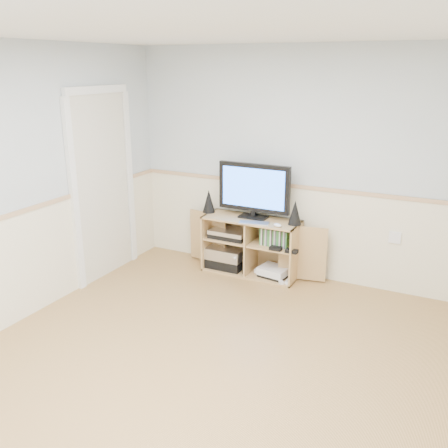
{
  "coord_description": "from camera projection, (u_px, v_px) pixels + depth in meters",
  "views": [
    {
      "loc": [
        1.6,
        -2.86,
        2.29
      ],
      "look_at": [
        -0.44,
        1.2,
        0.83
      ],
      "focal_mm": 40.0,
      "sensor_mm": 36.0,
      "label": 1
    }
  ],
  "objects": [
    {
      "name": "av_components",
      "position": [
        228.0,
        251.0,
        5.8
      ],
      "size": [
        0.52,
        0.32,
        0.47
      ],
      "color": "black",
      "rests_on": "media_cabinet"
    },
    {
      "name": "game_consoles",
      "position": [
        273.0,
        272.0,
        5.59
      ],
      "size": [
        0.46,
        0.3,
        0.11
      ],
      "color": "white",
      "rests_on": "media_cabinet"
    },
    {
      "name": "media_cabinet",
      "position": [
        253.0,
        244.0,
        5.69
      ],
      "size": [
        1.7,
        0.41,
        0.65
      ],
      "color": "tan",
      "rests_on": "floor"
    },
    {
      "name": "mouse",
      "position": [
        278.0,
        225.0,
        5.27
      ],
      "size": [
        0.11,
        0.1,
        0.04
      ],
      "primitive_type": "ellipsoid",
      "rotation": [
        0.0,
        0.0,
        -0.38
      ],
      "color": "white",
      "rests_on": "media_cabinet"
    },
    {
      "name": "game_cases",
      "position": [
        275.0,
        237.0,
        5.46
      ],
      "size": [
        0.32,
        0.13,
        0.19
      ],
      "primitive_type": "cube",
      "color": "#3F8C3F",
      "rests_on": "media_cabinet"
    },
    {
      "name": "speaker_left",
      "position": [
        209.0,
        201.0,
        5.76
      ],
      "size": [
        0.14,
        0.14,
        0.26
      ],
      "primitive_type": "cone",
      "color": "black",
      "rests_on": "media_cabinet"
    },
    {
      "name": "wall_outlet",
      "position": [
        395.0,
        237.0,
        5.1
      ],
      "size": [
        0.12,
        0.03,
        0.12
      ],
      "primitive_type": "cube",
      "color": "white",
      "rests_on": "wall_back"
    },
    {
      "name": "keyboard",
      "position": [
        254.0,
        223.0,
        5.39
      ],
      "size": [
        0.34,
        0.2,
        0.01
      ],
      "primitive_type": "cube",
      "rotation": [
        0.0,
        0.0,
        0.24
      ],
      "color": "silver",
      "rests_on": "media_cabinet"
    },
    {
      "name": "monitor",
      "position": [
        254.0,
        189.0,
        5.49
      ],
      "size": [
        0.83,
        0.18,
        0.61
      ],
      "color": "black",
      "rests_on": "media_cabinet"
    },
    {
      "name": "room",
      "position": [
        204.0,
        221.0,
        3.57
      ],
      "size": [
        4.04,
        4.54,
        2.54
      ],
      "color": "tan",
      "rests_on": "ground"
    },
    {
      "name": "speaker_right",
      "position": [
        295.0,
        213.0,
        5.31
      ],
      "size": [
        0.14,
        0.14,
        0.26
      ],
      "primitive_type": "cone",
      "color": "black",
      "rests_on": "media_cabinet"
    }
  ]
}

